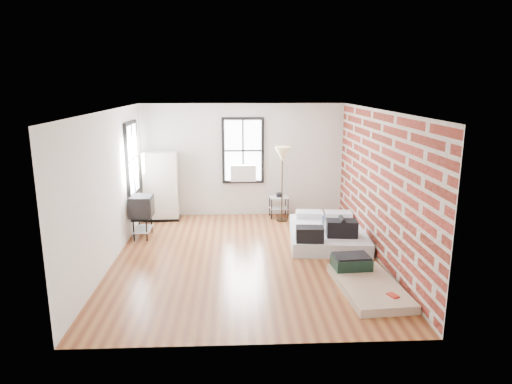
{
  "coord_description": "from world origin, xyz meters",
  "views": [
    {
      "loc": [
        -0.19,
        -8.24,
        3.27
      ],
      "look_at": [
        0.2,
        0.3,
        1.23
      ],
      "focal_mm": 32.0,
      "sensor_mm": 36.0,
      "label": 1
    }
  ],
  "objects_px": {
    "side_table": "(279,201)",
    "floor_lamp": "(282,157)",
    "tv_stand": "(142,208)",
    "wardrobe": "(161,186)",
    "mattress_bare": "(365,280)",
    "mattress_main": "(327,233)"
  },
  "relations": [
    {
      "from": "wardrobe",
      "to": "side_table",
      "type": "height_order",
      "value": "wardrobe"
    },
    {
      "from": "mattress_main",
      "to": "side_table",
      "type": "bearing_deg",
      "value": 120.16
    },
    {
      "from": "mattress_main",
      "to": "side_table",
      "type": "xyz_separation_m",
      "value": [
        -0.86,
        1.84,
        0.23
      ]
    },
    {
      "from": "wardrobe",
      "to": "floor_lamp",
      "type": "bearing_deg",
      "value": -6.65
    },
    {
      "from": "wardrobe",
      "to": "tv_stand",
      "type": "bearing_deg",
      "value": -101.03
    },
    {
      "from": "mattress_bare",
      "to": "side_table",
      "type": "bearing_deg",
      "value": 99.49
    },
    {
      "from": "mattress_main",
      "to": "floor_lamp",
      "type": "bearing_deg",
      "value": 123.38
    },
    {
      "from": "floor_lamp",
      "to": "tv_stand",
      "type": "xyz_separation_m",
      "value": [
        -3.14,
        -1.06,
        -0.9
      ]
    },
    {
      "from": "mattress_bare",
      "to": "floor_lamp",
      "type": "xyz_separation_m",
      "value": [
        -0.99,
        3.77,
        1.45
      ]
    },
    {
      "from": "tv_stand",
      "to": "floor_lamp",
      "type": "bearing_deg",
      "value": 19.42
    },
    {
      "from": "mattress_main",
      "to": "floor_lamp",
      "type": "relative_size",
      "value": 1.23
    },
    {
      "from": "wardrobe",
      "to": "mattress_bare",
      "type": "bearing_deg",
      "value": -47.51
    },
    {
      "from": "side_table",
      "to": "tv_stand",
      "type": "xyz_separation_m",
      "value": [
        -3.1,
        -1.38,
        0.25
      ]
    },
    {
      "from": "side_table",
      "to": "mattress_bare",
      "type": "bearing_deg",
      "value": -75.79
    },
    {
      "from": "side_table",
      "to": "floor_lamp",
      "type": "relative_size",
      "value": 0.34
    },
    {
      "from": "mattress_main",
      "to": "floor_lamp",
      "type": "xyz_separation_m",
      "value": [
        -0.82,
        1.52,
        1.38
      ]
    },
    {
      "from": "wardrobe",
      "to": "tv_stand",
      "type": "height_order",
      "value": "wardrobe"
    },
    {
      "from": "side_table",
      "to": "tv_stand",
      "type": "bearing_deg",
      "value": -155.92
    },
    {
      "from": "mattress_main",
      "to": "tv_stand",
      "type": "bearing_deg",
      "value": 178.5
    },
    {
      "from": "floor_lamp",
      "to": "mattress_main",
      "type": "bearing_deg",
      "value": -61.7
    },
    {
      "from": "wardrobe",
      "to": "side_table",
      "type": "xyz_separation_m",
      "value": [
        2.88,
        0.07,
        -0.42
      ]
    },
    {
      "from": "mattress_bare",
      "to": "floor_lamp",
      "type": "relative_size",
      "value": 0.99
    }
  ]
}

